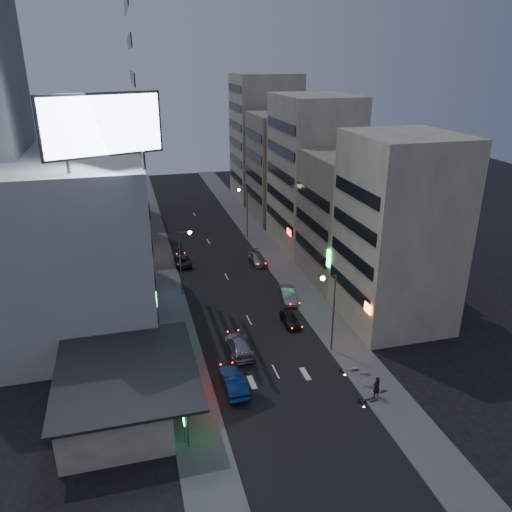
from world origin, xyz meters
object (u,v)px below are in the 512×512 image
object	(u,v)px
parked_car_right_far	(257,258)
scooter_black_b	(370,368)
parked_car_left	(183,260)
scooter_black_a	(375,391)
parked_car_right_mid	(288,295)
road_car_silver	(239,345)
scooter_silver_a	(384,382)
parked_car_right_near	(290,319)
road_car_blue	(233,382)
person	(376,387)
scooter_silver_b	(357,362)
scooter_blue	(374,381)

from	to	relation	value
parked_car_right_far	scooter_black_b	distance (m)	28.24
parked_car_left	scooter_black_a	xyz separation A→B (m)	(11.92, -33.41, 0.11)
parked_car_right_mid	scooter_black_b	size ratio (longest dim) A/B	2.78
parked_car_right_mid	road_car_silver	xyz separation A→B (m)	(-8.10, -9.40, 0.02)
parked_car_left	scooter_silver_a	world-z (taller)	scooter_silver_a
road_car_silver	parked_car_right_far	bearing A→B (deg)	-108.68
parked_car_left	scooter_black_b	distance (m)	32.94
parked_car_right_near	parked_car_right_far	distance (m)	17.57
road_car_blue	person	world-z (taller)	person
parked_car_right_near	person	size ratio (longest dim) A/B	1.92
road_car_silver	scooter_black_a	world-z (taller)	road_car_silver
scooter_black_a	parked_car_right_far	bearing A→B (deg)	-3.33
parked_car_right_near	scooter_silver_b	size ratio (longest dim) A/B	1.84
scooter_silver_b	person	bearing A→B (deg)	175.76
parked_car_right_near	scooter_silver_b	xyz separation A→B (m)	(3.29, -9.39, 0.10)
parked_car_right_near	scooter_blue	distance (m)	12.79
scooter_blue	scooter_black_b	size ratio (longest dim) A/B	0.98
parked_car_right_far	scooter_silver_b	world-z (taller)	scooter_silver_b
parked_car_right_mid	parked_car_right_far	size ratio (longest dim) A/B	0.96
parked_car_left	road_car_blue	world-z (taller)	road_car_blue
scooter_silver_b	road_car_blue	bearing A→B (deg)	90.57
scooter_silver_b	scooter_blue	bearing A→B (deg)	-174.41
parked_car_right_far	person	distance (m)	31.35
scooter_black_a	scooter_black_b	world-z (taller)	scooter_black_a
road_car_silver	scooter_silver_b	bearing A→B (deg)	151.77
scooter_black_a	parked_car_left	bearing A→B (deg)	13.06
parked_car_right_near	road_car_silver	distance (m)	7.62
road_car_silver	scooter_black_b	size ratio (longest dim) A/B	3.25
road_car_silver	person	bearing A→B (deg)	134.95
parked_car_right_mid	scooter_silver_b	world-z (taller)	parked_car_right_mid
scooter_blue	scooter_black_b	world-z (taller)	scooter_black_b
parked_car_right_far	road_car_blue	world-z (taller)	road_car_blue
parked_car_right_mid	scooter_black_a	bearing A→B (deg)	-78.21
scooter_silver_b	scooter_black_a	bearing A→B (deg)	174.16
parked_car_right_near	person	bearing A→B (deg)	-77.99
parked_car_left	road_car_silver	xyz separation A→B (m)	(2.52, -23.57, 0.13)
parked_car_right_near	parked_car_left	world-z (taller)	parked_car_right_near
scooter_silver_a	scooter_black_a	bearing A→B (deg)	113.63
scooter_silver_a	person	bearing A→B (deg)	116.41
road_car_blue	scooter_blue	distance (m)	12.26
scooter_black_b	scooter_blue	bearing A→B (deg)	170.45
scooter_blue	parked_car_right_mid	bearing A→B (deg)	17.74
scooter_black_a	scooter_silver_b	world-z (taller)	scooter_silver_b
scooter_blue	road_car_blue	bearing A→B (deg)	88.43
scooter_silver_a	scooter_blue	distance (m)	0.85
parked_car_left	parked_car_right_mid	bearing A→B (deg)	127.30
scooter_black_a	scooter_silver_a	size ratio (longest dim) A/B	1.05
road_car_blue	road_car_silver	bearing A→B (deg)	-109.00
road_car_silver	scooter_silver_a	world-z (taller)	road_car_silver
scooter_black_b	scooter_silver_a	bearing A→B (deg)	-169.96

